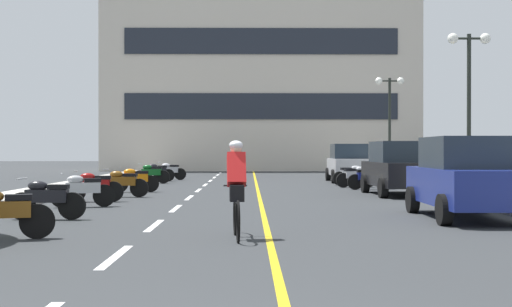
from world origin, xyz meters
TOP-DOWN VIEW (x-y plane):
  - ground_plane at (0.00, 21.00)m, footprint 140.00×140.00m
  - curb_left at (-7.20, 24.00)m, footprint 2.40×72.00m
  - curb_right at (7.20, 24.00)m, footprint 2.40×72.00m
  - lane_dash_1 at (-2.00, 6.00)m, footprint 0.14×2.20m
  - lane_dash_2 at (-2.00, 10.00)m, footprint 0.14×2.20m
  - lane_dash_3 at (-2.00, 14.00)m, footprint 0.14×2.20m
  - lane_dash_4 at (-2.00, 18.00)m, footprint 0.14×2.20m
  - lane_dash_5 at (-2.00, 22.00)m, footprint 0.14×2.20m
  - lane_dash_6 at (-2.00, 26.00)m, footprint 0.14×2.20m
  - lane_dash_7 at (-2.00, 30.00)m, footprint 0.14×2.20m
  - lane_dash_8 at (-2.00, 34.00)m, footprint 0.14×2.20m
  - lane_dash_9 at (-2.00, 38.00)m, footprint 0.14×2.20m
  - lane_dash_10 at (-2.00, 42.00)m, footprint 0.14×2.20m
  - lane_dash_11 at (-2.00, 46.00)m, footprint 0.14×2.20m
  - centre_line_yellow at (0.25, 24.00)m, footprint 0.12×66.00m
  - office_building at (0.82, 48.66)m, footprint 23.33×7.44m
  - street_lamp_mid at (7.36, 19.18)m, footprint 1.46×0.36m
  - street_lamp_far at (7.06, 30.64)m, footprint 1.46×0.36m
  - parked_car_near at (4.72, 11.34)m, footprint 1.97×4.22m
  - parked_car_mid at (4.97, 19.20)m, footprint 2.03×4.25m
  - parked_car_far at (4.70, 28.72)m, footprint 1.99×4.23m
  - motorcycle_2 at (-4.27, 7.82)m, footprint 1.66×0.74m
  - motorcycle_3 at (-4.53, 11.19)m, footprint 1.70×0.60m
  - motorcycle_4 at (-4.53, 14.44)m, footprint 1.66×0.73m
  - motorcycle_5 at (-4.65, 16.32)m, footprint 1.70×0.60m
  - motorcycle_6 at (-4.20, 18.31)m, footprint 1.70×0.60m
  - motorcycle_7 at (-4.22, 20.91)m, footprint 1.69×0.61m
  - motorcycle_8 at (4.56, 22.41)m, footprint 1.70×0.60m
  - motorcycle_9 at (4.30, 23.96)m, footprint 1.68×0.64m
  - motorcycle_10 at (4.38, 25.69)m, footprint 1.69×0.64m
  - motorcycle_11 at (-4.54, 27.35)m, footprint 1.70×0.60m
  - motorcycle_12 at (-4.57, 29.42)m, footprint 1.70×0.60m
  - motorcycle_13 at (-4.15, 31.04)m, footprint 1.70×0.60m
  - cyclist_rider at (-0.31, 8.00)m, footprint 0.42×1.77m

SIDE VIEW (x-z plane):
  - ground_plane at x=0.00m, z-range 0.00..0.00m
  - lane_dash_1 at x=-2.00m, z-range 0.00..0.01m
  - lane_dash_2 at x=-2.00m, z-range 0.00..0.01m
  - lane_dash_3 at x=-2.00m, z-range 0.00..0.01m
  - lane_dash_4 at x=-2.00m, z-range 0.00..0.01m
  - lane_dash_5 at x=-2.00m, z-range 0.00..0.01m
  - lane_dash_6 at x=-2.00m, z-range 0.00..0.01m
  - lane_dash_7 at x=-2.00m, z-range 0.00..0.01m
  - lane_dash_8 at x=-2.00m, z-range 0.00..0.01m
  - lane_dash_9 at x=-2.00m, z-range 0.00..0.01m
  - lane_dash_10 at x=-2.00m, z-range 0.00..0.01m
  - lane_dash_11 at x=-2.00m, z-range 0.00..0.01m
  - centre_line_yellow at x=0.25m, z-range 0.00..0.01m
  - curb_left at x=-7.20m, z-range 0.00..0.12m
  - curb_right at x=7.20m, z-range 0.00..0.12m
  - motorcycle_2 at x=-4.27m, z-range 0.01..0.93m
  - motorcycle_3 at x=-4.53m, z-range 0.01..0.93m
  - motorcycle_4 at x=-4.53m, z-range 0.01..0.93m
  - motorcycle_5 at x=-4.65m, z-range 0.01..0.93m
  - motorcycle_6 at x=-4.20m, z-range 0.01..0.93m
  - motorcycle_7 at x=-4.22m, z-range 0.01..0.93m
  - motorcycle_8 at x=4.56m, z-range 0.01..0.93m
  - motorcycle_9 at x=4.30m, z-range 0.01..0.93m
  - motorcycle_10 at x=4.38m, z-range 0.01..0.93m
  - motorcycle_11 at x=-4.54m, z-range 0.01..0.93m
  - motorcycle_12 at x=-4.57m, z-range 0.01..0.93m
  - motorcycle_13 at x=-4.15m, z-range 0.01..0.93m
  - cyclist_rider at x=-0.31m, z-range 0.03..1.74m
  - parked_car_near at x=4.72m, z-range 0.01..1.83m
  - parked_car_mid at x=4.97m, z-range 0.01..1.83m
  - parked_car_far at x=4.70m, z-range 0.01..1.83m
  - street_lamp_far at x=7.06m, z-range 1.30..6.40m
  - street_lamp_mid at x=7.36m, z-range 1.34..6.70m
  - office_building at x=0.82m, z-range 0.00..15.58m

